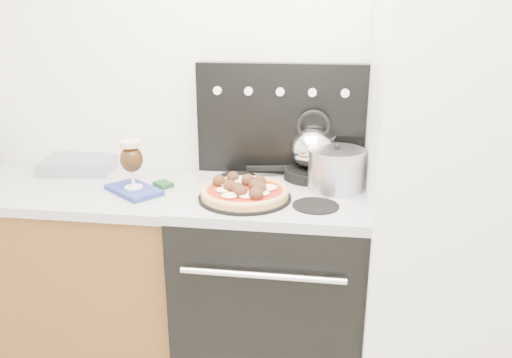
% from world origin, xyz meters
% --- Properties ---
extents(room_shell, '(3.52, 3.01, 2.52)m').
position_xyz_m(room_shell, '(0.00, 0.29, 1.25)').
color(room_shell, '#B7AC95').
rests_on(room_shell, ground).
extents(base_cabinet, '(1.45, 0.60, 0.86)m').
position_xyz_m(base_cabinet, '(-1.02, 1.20, 0.43)').
color(base_cabinet, brown).
rests_on(base_cabinet, ground).
extents(countertop, '(1.48, 0.63, 0.04)m').
position_xyz_m(countertop, '(-1.02, 1.20, 0.88)').
color(countertop, '#AEAEAE').
rests_on(countertop, base_cabinet).
extents(stove_body, '(0.76, 0.65, 0.88)m').
position_xyz_m(stove_body, '(0.08, 1.18, 0.44)').
color(stove_body, black).
rests_on(stove_body, ground).
extents(cooktop, '(0.76, 0.65, 0.04)m').
position_xyz_m(cooktop, '(0.08, 1.18, 0.90)').
color(cooktop, '#ADADB2').
rests_on(cooktop, stove_body).
extents(backguard, '(0.76, 0.08, 0.50)m').
position_xyz_m(backguard, '(0.08, 1.45, 1.17)').
color(backguard, black).
rests_on(backguard, cooktop).
extents(fridge, '(0.64, 0.68, 1.90)m').
position_xyz_m(fridge, '(0.78, 1.15, 0.95)').
color(fridge, silver).
rests_on(fridge, ground).
extents(foil_sheet, '(0.35, 0.27, 0.06)m').
position_xyz_m(foil_sheet, '(-0.89, 1.38, 0.93)').
color(foil_sheet, silver).
rests_on(foil_sheet, countertop).
extents(oven_mitt, '(0.29, 0.27, 0.02)m').
position_xyz_m(oven_mitt, '(-0.51, 1.13, 0.91)').
color(oven_mitt, navy).
rests_on(oven_mitt, countertop).
extents(beer_glass, '(0.12, 0.12, 0.21)m').
position_xyz_m(beer_glass, '(-0.51, 1.13, 1.03)').
color(beer_glass, black).
rests_on(beer_glass, oven_mitt).
extents(pizza_pan, '(0.47, 0.47, 0.01)m').
position_xyz_m(pizza_pan, '(-0.02, 1.07, 0.93)').
color(pizza_pan, black).
rests_on(pizza_pan, cooktop).
extents(pizza, '(0.44, 0.44, 0.05)m').
position_xyz_m(pizza, '(-0.02, 1.07, 0.96)').
color(pizza, tan).
rests_on(pizza, pizza_pan).
extents(skillet, '(0.30, 0.30, 0.05)m').
position_xyz_m(skillet, '(0.23, 1.37, 0.94)').
color(skillet, black).
rests_on(skillet, cooktop).
extents(tea_kettle, '(0.23, 0.23, 0.22)m').
position_xyz_m(tea_kettle, '(0.23, 1.37, 1.08)').
color(tea_kettle, silver).
rests_on(tea_kettle, skillet).
extents(stock_pot, '(0.25, 0.25, 0.17)m').
position_xyz_m(stock_pot, '(0.33, 1.23, 1.00)').
color(stock_pot, '#B9B8C2').
rests_on(stock_pot, cooktop).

